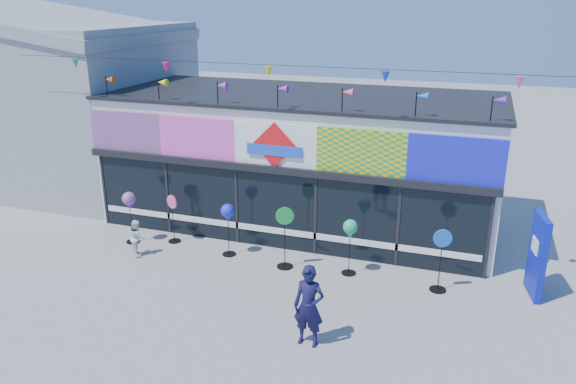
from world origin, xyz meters
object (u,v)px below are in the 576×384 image
at_px(blue_sign, 537,256).
at_px(spinner_4, 350,231).
at_px(spinner_1, 173,217).
at_px(child, 137,237).
at_px(spinner_2, 228,214).
at_px(spinner_3, 285,236).
at_px(spinner_5, 441,259).
at_px(adult_man, 309,306).
at_px(spinner_0, 129,202).

height_order(blue_sign, spinner_4, blue_sign).
relative_size(spinner_1, child, 1.40).
distance_m(spinner_2, spinner_3, 1.80).
xyz_separation_m(spinner_5, child, (-8.25, -0.66, -0.34)).
bearing_deg(spinner_2, spinner_3, -6.97).
relative_size(spinner_3, spinner_4, 1.13).
distance_m(adult_man, child, 6.41).
xyz_separation_m(blue_sign, child, (-10.45, -1.22, -0.52)).
distance_m(spinner_2, child, 2.68).
distance_m(spinner_2, spinner_4, 3.48).
bearing_deg(spinner_2, spinner_5, -1.72).
distance_m(blue_sign, spinner_3, 6.28).
xyz_separation_m(spinner_1, spinner_4, (5.41, -0.31, 0.45)).
xyz_separation_m(blue_sign, spinner_5, (-2.21, -0.56, -0.17)).
relative_size(blue_sign, spinner_0, 1.31).
xyz_separation_m(adult_man, child, (-5.86, 2.58, -0.37)).
relative_size(blue_sign, spinner_1, 1.40).
bearing_deg(spinner_0, spinner_1, 20.98).
height_order(spinner_2, spinner_4, spinner_4).
xyz_separation_m(spinner_2, adult_man, (3.41, -3.42, -0.33)).
xyz_separation_m(blue_sign, spinner_3, (-6.25, -0.60, -0.13)).
distance_m(blue_sign, spinner_0, 11.11).
bearing_deg(blue_sign, spinner_3, 174.90).
xyz_separation_m(blue_sign, spinner_0, (-11.09, -0.54, 0.23)).
bearing_deg(spinner_3, spinner_1, 172.17).
xyz_separation_m(blue_sign, spinner_2, (-8.00, -0.39, 0.18)).
distance_m(spinner_0, spinner_1, 1.33).
xyz_separation_m(blue_sign, adult_man, (-4.59, -3.80, -0.15)).
distance_m(blue_sign, child, 10.54).
relative_size(blue_sign, child, 1.97).
height_order(spinner_3, child, spinner_3).
distance_m(spinner_0, spinner_3, 4.86).
relative_size(spinner_4, child, 1.46).
xyz_separation_m(spinner_0, spinner_3, (4.84, -0.06, -0.35)).
relative_size(blue_sign, spinner_2, 1.35).
relative_size(spinner_1, spinner_4, 0.96).
distance_m(spinner_1, spinner_2, 2.00).
height_order(spinner_4, child, spinner_4).
relative_size(spinner_0, spinner_2, 1.03).
height_order(spinner_0, spinner_5, spinner_5).
bearing_deg(child, spinner_2, -113.54).
distance_m(spinner_5, adult_man, 4.03).
height_order(spinner_1, spinner_5, spinner_5).
distance_m(blue_sign, spinner_2, 8.02).
distance_m(spinner_1, child, 1.27).
bearing_deg(spinner_0, adult_man, -26.69).
height_order(blue_sign, spinner_2, blue_sign).
relative_size(spinner_0, spinner_3, 0.91).
bearing_deg(spinner_2, spinner_4, -0.31).
relative_size(spinner_0, spinner_4, 1.03).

